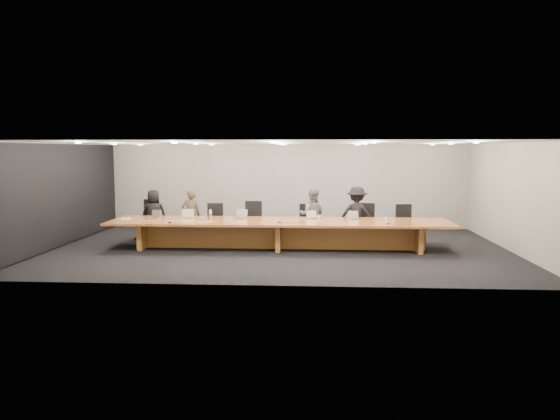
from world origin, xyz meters
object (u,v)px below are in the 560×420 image
Objects in this scene: chair_mid_left at (253,221)px; mic_right at (388,223)px; laptop_a at (154,214)px; mic_left at (170,222)px; conference_table at (279,229)px; laptop_b at (188,214)px; person_d at (357,215)px; laptop_e at (355,215)px; paper_cup_far at (386,219)px; person_a at (154,215)px; chair_right at (365,222)px; person_c at (312,215)px; person_b at (191,215)px; water_bottle at (210,215)px; amber_mug at (209,217)px; laptop_c at (240,214)px; chair_far_left at (147,219)px; chair_mid_right at (307,222)px; chair_far_right at (406,223)px; laptop_d at (313,215)px; av_box at (146,221)px; chair_left at (214,222)px; mic_center at (279,222)px; paper_cup_near at (319,218)px.

chair_mid_left reaches higher than mic_right.
laptop_a reaches higher than mic_left.
conference_table is 2.55m from laptop_b.
person_d is 5.32× the size of laptop_e.
laptop_b is at bearing -153.59° from chair_mid_left.
mic_right is at bearing -93.43° from paper_cup_far.
chair_mid_left is at bearing 42.33° from mic_left.
person_a is at bearing 128.49° from laptop_a.
person_c is at bearing -163.78° from chair_right.
person_b is 1.25m from water_bottle.
laptop_c is at bearing 15.42° from amber_mug.
amber_mug is (-0.80, -0.22, -0.07)m from laptop_c.
person_d is 11.67× the size of mic_left.
person_a is 4.43× the size of laptop_c.
paper_cup_far is 5.65m from mic_left.
person_b is 5.66m from mic_right.
person_d is (-0.27, -0.20, 0.24)m from chair_right.
chair_far_left is 1.10× the size of chair_mid_right.
chair_far_right reaches higher than chair_mid_right.
chair_mid_left reaches higher than laptop_e.
amber_mug is at bearing 14.21° from laptop_a.
laptop_b is at bearing 23.25° from person_d.
laptop_d is 1.31× the size of av_box.
chair_right is 8.13× the size of mic_left.
person_c is (2.82, 0.08, 0.21)m from chair_left.
laptop_c is 2.93× the size of amber_mug.
laptop_b is 5.33m from paper_cup_far.
mic_center is (0.03, -0.41, 0.25)m from conference_table.
person_c is at bearing 150.03° from paper_cup_far.
paper_cup_near is at bearing 21.67° from laptop_a.
mic_left is at bearing -138.99° from chair_mid_left.
chair_far_left is 10.25× the size of mic_right.
chair_mid_right is 11.40× the size of paper_cup_far.
chair_far_left reaches higher than chair_mid_left.
chair_mid_left is 12.30× the size of paper_cup_far.
paper_cup_near is at bearing 35.38° from mic_center.
paper_cup_near is at bearing -17.40° from laptop_b.
person_c is 1.27m from person_d.
chair_mid_left is at bearing 155.76° from paper_cup_near.
conference_table is 1.14m from paper_cup_near.
chair_mid_left is 1.47m from water_bottle.
chair_mid_right is at bearing 171.15° from chair_far_right.
chair_mid_right is 7.92× the size of mic_left.
chair_far_right is 9.62× the size of amber_mug.
person_a is (-7.26, -0.03, 0.19)m from chair_far_right.
chair_far_right reaches higher than paper_cup_far.
chair_right is at bearing 20.49° from mic_left.
chair_far_left is 2.34m from amber_mug.
chair_mid_left is 2.91m from person_a.
chair_far_right is at bearing 6.26° from av_box.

